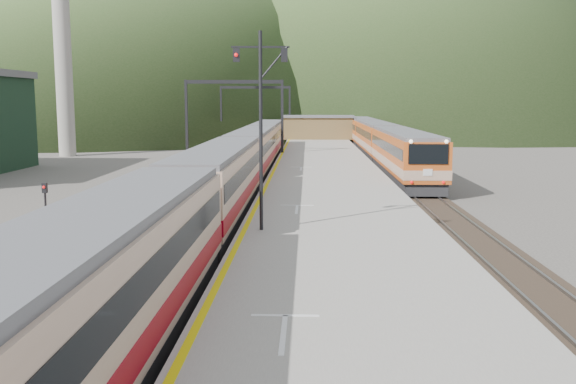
{
  "coord_description": "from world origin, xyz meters",
  "views": [
    {
      "loc": [
        4.32,
        -7.21,
        5.97
      ],
      "look_at": [
        3.44,
        20.71,
        2.0
      ],
      "focal_mm": 40.0,
      "sensor_mm": 36.0,
      "label": 1
    }
  ],
  "objects": [
    {
      "name": "track_main",
      "position": [
        0.0,
        40.0,
        0.07
      ],
      "size": [
        2.6,
        200.0,
        0.23
      ],
      "color": "black",
      "rests_on": "ground"
    },
    {
      "name": "track_far",
      "position": [
        -5.0,
        40.0,
        0.07
      ],
      "size": [
        2.6,
        200.0,
        0.23
      ],
      "color": "black",
      "rests_on": "ground"
    },
    {
      "name": "track_second",
      "position": [
        11.5,
        40.0,
        0.07
      ],
      "size": [
        2.6,
        200.0,
        0.23
      ],
      "color": "black",
      "rests_on": "ground"
    },
    {
      "name": "platform",
      "position": [
        5.6,
        38.0,
        0.5
      ],
      "size": [
        8.0,
        100.0,
        1.0
      ],
      "primitive_type": "cube",
      "color": "gray",
      "rests_on": "ground"
    },
    {
      "name": "gantry_near",
      "position": [
        -2.85,
        55.0,
        5.59
      ],
      "size": [
        9.55,
        0.25,
        8.0
      ],
      "color": "black",
      "rests_on": "ground"
    },
    {
      "name": "gantry_far",
      "position": [
        -2.85,
        80.0,
        5.59
      ],
      "size": [
        9.55,
        0.25,
        8.0
      ],
      "color": "black",
      "rests_on": "ground"
    },
    {
      "name": "smokestack",
      "position": [
        -22.0,
        62.0,
        15.0
      ],
      "size": [
        1.8,
        1.8,
        30.0
      ],
      "primitive_type": "cylinder",
      "color": "#9E998E",
      "rests_on": "ground"
    },
    {
      "name": "station_shed",
      "position": [
        5.6,
        78.0,
        2.57
      ],
      "size": [
        9.4,
        4.4,
        3.1
      ],
      "color": "brown",
      "rests_on": "platform"
    },
    {
      "name": "hill_a",
      "position": [
        -40.0,
        190.0,
        30.0
      ],
      "size": [
        180.0,
        180.0,
        60.0
      ],
      "primitive_type": "cone",
      "color": "#334D21",
      "rests_on": "ground"
    },
    {
      "name": "hill_b",
      "position": [
        30.0,
        230.0,
        37.5
      ],
      "size": [
        220.0,
        220.0,
        75.0
      ],
      "primitive_type": "cone",
      "color": "#334D21",
      "rests_on": "ground"
    },
    {
      "name": "main_train",
      "position": [
        0.0,
        33.1,
        1.88
      ],
      "size": [
        2.7,
        74.05,
        3.29
      ],
      "color": "tan",
      "rests_on": "track_main"
    },
    {
      "name": "second_train",
      "position": [
        11.5,
        60.92,
        2.0
      ],
      "size": [
        2.89,
        59.37,
        3.53
      ],
      "color": "#B64C19",
      "rests_on": "track_second"
    },
    {
      "name": "signal_mast",
      "position": [
        2.51,
        17.28,
        5.59
      ],
      "size": [
        2.2,
        0.27,
        7.58
      ],
      "color": "black",
      "rests_on": "platform"
    },
    {
      "name": "short_signal_b",
      "position": [
        -3.02,
        25.34,
        1.46
      ],
      "size": [
        0.23,
        0.18,
        2.27
      ],
      "color": "black",
      "rests_on": "ground"
    },
    {
      "name": "short_signal_c",
      "position": [
        -7.67,
        21.31,
        1.46
      ],
      "size": [
        0.22,
        0.16,
        2.27
      ],
      "color": "black",
      "rests_on": "ground"
    }
  ]
}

